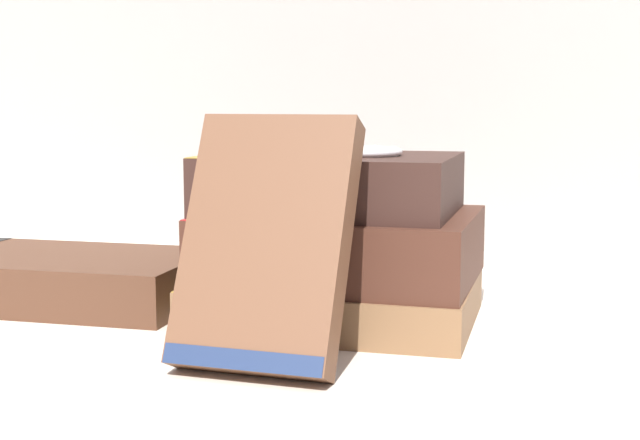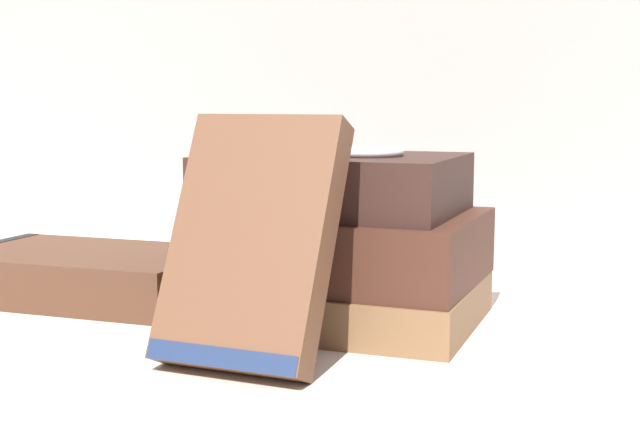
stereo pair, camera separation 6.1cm
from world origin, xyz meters
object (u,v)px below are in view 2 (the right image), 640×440
Objects in this scene: book_leaning_front at (250,250)px; pocket_watch at (368,152)px; book_flat_middle at (338,246)px; book_flat_bottom at (333,299)px; book_flat_top at (329,183)px; reading_glasses at (322,276)px; book_side_left at (80,274)px.

pocket_watch is at bearing 76.60° from book_leaning_front.
book_flat_middle is 3.56× the size of pocket_watch.
book_leaning_front is at bearing -94.60° from book_flat_bottom.
book_flat_middle is 1.08× the size of book_flat_top.
book_flat_top is 3.30× the size of pocket_watch.
book_leaning_front is (-0.01, -0.13, 0.02)m from book_flat_middle.
book_flat_middle is at bearing 32.52° from book_flat_bottom.
book_flat_top is 0.04m from pocket_watch.
book_flat_middle is at bearing -74.87° from reading_glasses.
book_leaning_front is 0.14m from pocket_watch.
book_flat_bottom is 0.09m from book_flat_top.
book_flat_middle is 1.28× the size of book_leaning_front.
book_flat_bottom reaches higher than reading_glasses.
book_flat_middle is 0.17m from reading_glasses.
pocket_watch reaches higher than book_flat_top.
book_flat_top is at bearing 137.25° from book_flat_bottom.
book_leaning_front is 1.39× the size of reading_glasses.
book_leaning_front is at bearing -31.09° from book_side_left.
book_flat_bottom is 3.73× the size of pocket_watch.
book_flat_top is at bearing 165.00° from book_flat_middle.
book_side_left is 0.22m from reading_glasses.
book_flat_middle reaches higher than book_flat_bottom.
reading_glasses is (-0.10, 0.15, -0.13)m from pocket_watch.
pocket_watch is (0.03, 0.13, 0.05)m from book_leaning_front.
reading_glasses is (-0.07, 0.15, -0.01)m from book_flat_bottom.
book_flat_top is 0.83× the size of book_side_left.
book_leaning_front reaches higher than reading_glasses.
pocket_watch is at bearing -68.24° from reading_glasses.
book_side_left reaches higher than book_flat_bottom.
book_flat_bottom is at bearing -146.34° from book_flat_middle.
pocket_watch is 0.22m from reading_glasses.
pocket_watch is at bearing -0.45° from book_flat_bottom.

